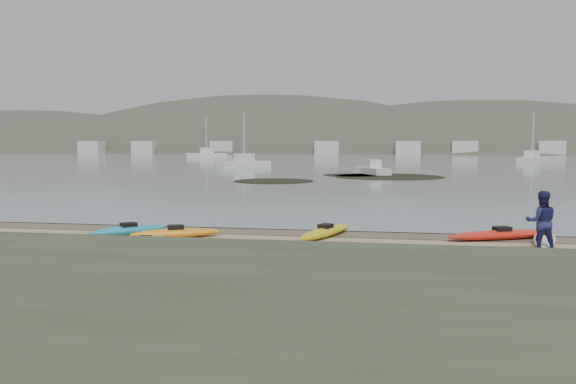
# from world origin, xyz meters

# --- Properties ---
(ground) EXTENTS (600.00, 600.00, 0.00)m
(ground) POSITION_xyz_m (0.00, 0.00, 0.00)
(ground) COLOR tan
(ground) RESTS_ON ground
(wet_sand) EXTENTS (60.00, 60.00, 0.00)m
(wet_sand) POSITION_xyz_m (0.00, -0.30, 0.00)
(wet_sand) COLOR brown
(wet_sand) RESTS_ON ground
(water) EXTENTS (1200.00, 1200.00, 0.00)m
(water) POSITION_xyz_m (0.00, 300.00, 0.01)
(water) COLOR slate
(water) RESTS_ON ground
(kayaks) EXTENTS (19.78, 9.60, 0.34)m
(kayaks) POSITION_xyz_m (-0.92, -4.09, 0.17)
(kayaks) COLOR yellow
(kayaks) RESTS_ON ground
(person_east) EXTENTS (0.98, 0.78, 1.93)m
(person_east) POSITION_xyz_m (8.51, -3.06, 0.96)
(person_east) COLOR navy
(person_east) RESTS_ON ground
(kelp_mats) EXTENTS (19.12, 17.42, 0.04)m
(kelp_mats) POSITION_xyz_m (1.05, 33.78, 0.03)
(kelp_mats) COLOR black
(kelp_mats) RESTS_ON water
(moored_boats) EXTENTS (96.41, 77.69, 1.26)m
(moored_boats) POSITION_xyz_m (7.32, 85.43, 0.58)
(moored_boats) COLOR silver
(moored_boats) RESTS_ON ground
(far_hills) EXTENTS (550.00, 135.00, 80.00)m
(far_hills) POSITION_xyz_m (39.38, 193.97, -15.93)
(far_hills) COLOR #384235
(far_hills) RESTS_ON ground
(far_town) EXTENTS (199.00, 5.00, 4.00)m
(far_town) POSITION_xyz_m (6.00, 145.00, 2.00)
(far_town) COLOR beige
(far_town) RESTS_ON ground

